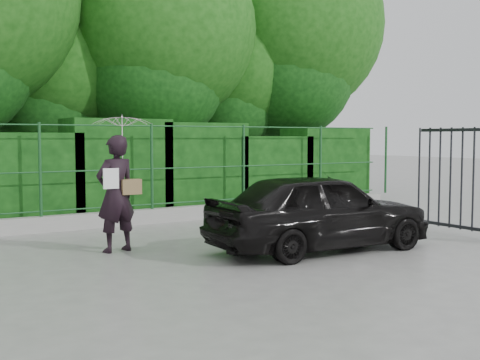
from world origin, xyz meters
TOP-DOWN VIEW (x-y plane):
  - ground at (0.00, 0.00)m, footprint 80.00×80.00m
  - kerb at (0.00, 4.50)m, footprint 14.00×0.25m
  - fence at (0.22, 4.50)m, footprint 14.13×0.06m
  - hedge at (-0.09, 5.50)m, footprint 14.20×1.20m
  - trees at (1.14, 7.74)m, footprint 17.10×6.15m
  - woman at (-1.31, 1.89)m, footprint 0.99×0.95m
  - car at (1.40, 0.23)m, footprint 3.82×1.70m

SIDE VIEW (x-z plane):
  - ground at x=0.00m, z-range 0.00..0.00m
  - kerb at x=0.00m, z-range 0.00..0.30m
  - car at x=1.40m, z-range 0.00..1.27m
  - hedge at x=-0.09m, z-range -0.09..2.16m
  - fence at x=0.22m, z-range 0.30..2.10m
  - woman at x=-1.31m, z-range 0.31..2.49m
  - trees at x=1.14m, z-range 0.58..8.66m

